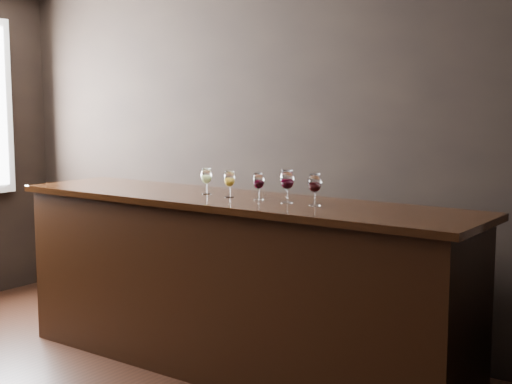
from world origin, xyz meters
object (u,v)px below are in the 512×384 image
Objects in this scene: glass_red_b at (287,180)px; glass_red_c at (315,184)px; bar_counter at (233,288)px; glass_white at (206,177)px; glass_amber at (229,179)px; back_bar_shelf at (199,267)px; glass_red_a at (259,181)px.

glass_red_c is (0.19, 0.00, -0.01)m from glass_red_b.
glass_white is at bearing 171.55° from bar_counter.
bar_counter is 15.61× the size of glass_red_b.
glass_red_c reaches higher than glass_amber.
glass_red_b reaches higher than glass_amber.
glass_red_c is (1.47, -0.64, 0.83)m from back_bar_shelf.
glass_red_b is at bearing -0.21° from glass_amber.
glass_amber is at bearing -9.01° from glass_white.
glass_white is at bearing -45.78° from back_bar_shelf.
glass_red_a is (1.05, -0.64, 0.82)m from back_bar_shelf.
glass_red_a is (0.21, 0.01, 0.72)m from bar_counter.
glass_white is 1.02× the size of glass_amber.
glass_amber is at bearing -38.26° from back_bar_shelf.
bar_counter is 16.52× the size of glass_red_c.
glass_red_c reaches higher than back_bar_shelf.
glass_white is 0.87m from glass_red_c.
glass_red_b is (1.27, -0.65, 0.84)m from back_bar_shelf.
glass_white reaches higher than bar_counter.
glass_red_a is 0.90× the size of glass_red_c.
glass_amber and glass_red_a have the same top height.
glass_amber reaches higher than back_bar_shelf.
bar_counter is 0.97m from glass_red_c.
glass_red_a reaches higher than bar_counter.
glass_amber is at bearing 173.26° from bar_counter.
glass_red_a is at bearing 1.50° from glass_amber.
back_bar_shelf is 1.18m from glass_white.
glass_red_a is at bearing 2.90° from bar_counter.
glass_red_b reaches higher than glass_red_c.
glass_red_a is (0.46, -0.03, -0.00)m from glass_white.
back_bar_shelf is 13.41× the size of glass_red_c.
bar_counter is 0.72m from glass_amber.
glass_amber is 0.89× the size of glass_red_c.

